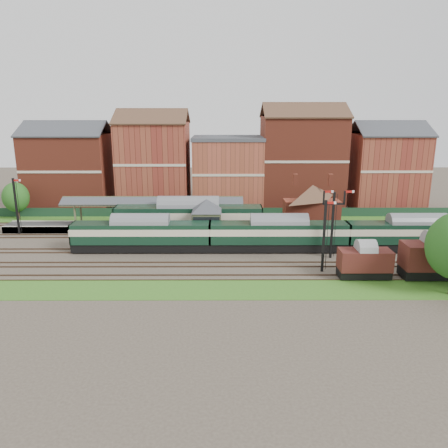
{
  "coord_description": "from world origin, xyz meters",
  "views": [
    {
      "loc": [
        -0.92,
        -52.02,
        17.38
      ],
      "look_at": [
        -0.75,
        2.0,
        3.0
      ],
      "focal_mm": 35.0,
      "sensor_mm": 36.0,
      "label": 1
    }
  ],
  "objects_px": {
    "signal_box": "(207,220)",
    "semaphore_bracket": "(333,220)",
    "goods_van_a": "(365,261)",
    "platform_railcar": "(189,218)",
    "dmu_train": "(279,233)"
  },
  "relations": [
    {
      "from": "signal_box",
      "to": "goods_van_a",
      "type": "bearing_deg",
      "value": -35.86
    },
    {
      "from": "dmu_train",
      "to": "platform_railcar",
      "type": "bearing_deg",
      "value": 150.84
    },
    {
      "from": "signal_box",
      "to": "dmu_train",
      "type": "xyz_separation_m",
      "value": [
        9.04,
        -3.25,
        -0.88
      ]
    },
    {
      "from": "semaphore_bracket",
      "to": "platform_railcar",
      "type": "bearing_deg",
      "value": 152.98
    },
    {
      "from": "signal_box",
      "to": "semaphore_bracket",
      "type": "height_order",
      "value": "semaphore_bracket"
    },
    {
      "from": "goods_van_a",
      "to": "semaphore_bracket",
      "type": "bearing_deg",
      "value": 106.37
    },
    {
      "from": "signal_box",
      "to": "dmu_train",
      "type": "distance_m",
      "value": 9.65
    },
    {
      "from": "signal_box",
      "to": "platform_railcar",
      "type": "bearing_deg",
      "value": 128.78
    },
    {
      "from": "signal_box",
      "to": "semaphore_bracket",
      "type": "bearing_deg",
      "value": -20.92
    },
    {
      "from": "semaphore_bracket",
      "to": "platform_railcar",
      "type": "xyz_separation_m",
      "value": [
        -17.65,
        9.0,
        -1.93
      ]
    },
    {
      "from": "signal_box",
      "to": "goods_van_a",
      "type": "xyz_separation_m",
      "value": [
        16.95,
        -12.25,
        -1.32
      ]
    },
    {
      "from": "dmu_train",
      "to": "platform_railcar",
      "type": "xyz_separation_m",
      "value": [
        -11.65,
        6.5,
        0.39
      ]
    },
    {
      "from": "signal_box",
      "to": "semaphore_bracket",
      "type": "relative_size",
      "value": 0.73
    },
    {
      "from": "semaphore_bracket",
      "to": "dmu_train",
      "type": "distance_m",
      "value": 6.9
    },
    {
      "from": "signal_box",
      "to": "goods_van_a",
      "type": "distance_m",
      "value": 20.95
    }
  ]
}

